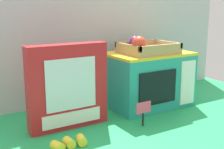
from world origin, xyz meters
name	(u,v)px	position (x,y,z in m)	size (l,w,h in m)	color
ground_plane	(127,114)	(0.00, 0.00, 0.00)	(1.70, 1.70, 0.00)	#219E54
display_back_panel	(95,40)	(0.00, 0.29, 0.30)	(1.61, 0.03, 0.60)	#B7BABF
toy_microwave	(148,79)	(0.16, 0.06, 0.13)	(0.39, 0.27, 0.26)	teal
food_groups_crate	(146,48)	(0.12, 0.03, 0.28)	(0.24, 0.19, 0.09)	tan
cookie_set_box	(68,87)	(-0.28, 0.00, 0.17)	(0.32, 0.06, 0.33)	red
price_sign	(143,110)	(-0.03, -0.15, 0.07)	(0.07, 0.01, 0.10)	black
loose_toy_banana	(69,143)	(-0.36, -0.17, 0.02)	(0.13, 0.06, 0.03)	yellow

